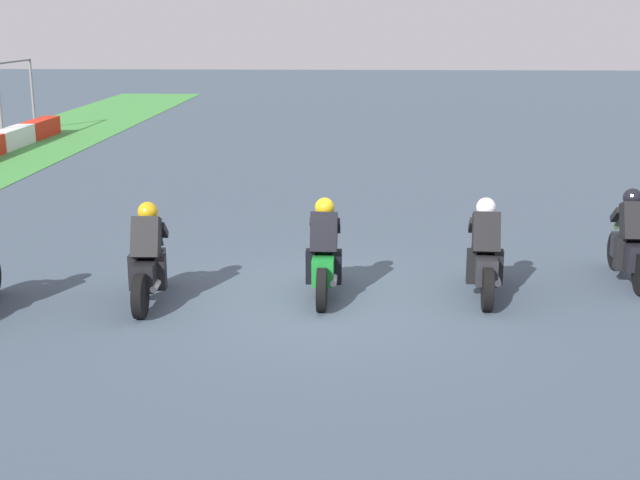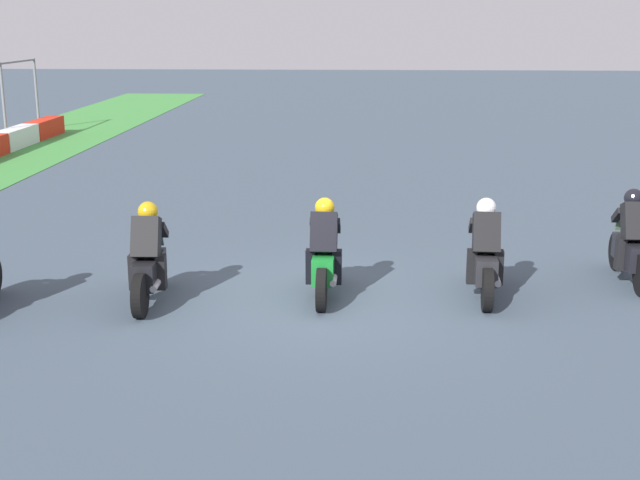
{
  "view_description": "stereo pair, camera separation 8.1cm",
  "coord_description": "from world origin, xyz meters",
  "px_view_note": "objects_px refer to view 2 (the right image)",
  "views": [
    {
      "loc": [
        -12.24,
        -0.5,
        4.12
      ],
      "look_at": [
        0.14,
        0.04,
        0.9
      ],
      "focal_mm": 47.89,
      "sensor_mm": 36.0,
      "label": 1
    },
    {
      "loc": [
        -12.23,
        -0.58,
        4.12
      ],
      "look_at": [
        0.14,
        0.04,
        0.9
      ],
      "focal_mm": 47.89,
      "sensor_mm": 36.0,
      "label": 2
    }
  ],
  "objects_px": {
    "rider_lane_a": "(632,245)",
    "rider_lane_b": "(485,257)",
    "rider_lane_c": "(324,257)",
    "rider_lane_d": "(149,262)"
  },
  "relations": [
    {
      "from": "rider_lane_b",
      "to": "rider_lane_c",
      "type": "height_order",
      "value": "same"
    },
    {
      "from": "rider_lane_c",
      "to": "rider_lane_d",
      "type": "height_order",
      "value": "same"
    },
    {
      "from": "rider_lane_b",
      "to": "rider_lane_c",
      "type": "distance_m",
      "value": 2.43
    },
    {
      "from": "rider_lane_b",
      "to": "rider_lane_d",
      "type": "relative_size",
      "value": 1.0
    },
    {
      "from": "rider_lane_a",
      "to": "rider_lane_d",
      "type": "distance_m",
      "value": 7.59
    },
    {
      "from": "rider_lane_a",
      "to": "rider_lane_b",
      "type": "bearing_deg",
      "value": 109.48
    },
    {
      "from": "rider_lane_b",
      "to": "rider_lane_d",
      "type": "distance_m",
      "value": 5.05
    },
    {
      "from": "rider_lane_d",
      "to": "rider_lane_b",
      "type": "bearing_deg",
      "value": -86.52
    },
    {
      "from": "rider_lane_a",
      "to": "rider_lane_b",
      "type": "xyz_separation_m",
      "value": [
        -0.84,
        2.45,
        0.0
      ]
    },
    {
      "from": "rider_lane_c",
      "to": "rider_lane_a",
      "type": "bearing_deg",
      "value": -78.22
    }
  ]
}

